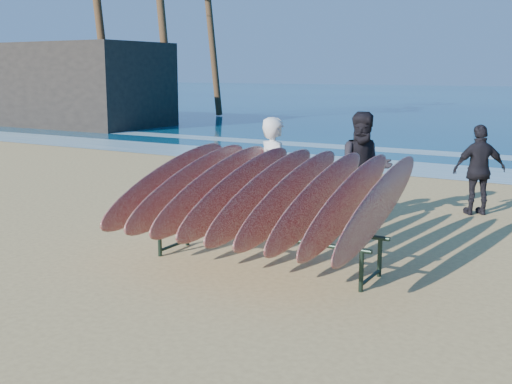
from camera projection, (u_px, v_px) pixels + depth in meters
The scene contains 8 objects.
ground at pixel (224, 276), 8.10m from camera, with size 120.00×120.00×0.00m, color tan.
foam_near at pixel (438, 170), 16.54m from camera, with size 160.00×160.00×0.00m, color white.
foam_far at pixel (469, 155), 19.49m from camera, with size 160.00×160.00×0.00m, color white.
surfboard_rack at pixel (264, 194), 8.34m from camera, with size 3.23×3.03×1.63m.
person_white at pixel (274, 176), 10.00m from camera, with size 0.68×0.44×1.85m, color silver.
person_dark_a at pixel (364, 169), 10.65m from camera, with size 0.92×0.72×1.89m, color black.
person_dark_b at pixel (479, 170), 11.41m from camera, with size 0.95×0.39×1.62m, color black.
building at pixel (75, 85), 29.82m from camera, with size 8.45×4.70×3.76m, color #2D2823.
Camera 1 is at (4.32, -6.46, 2.56)m, focal length 45.00 mm.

